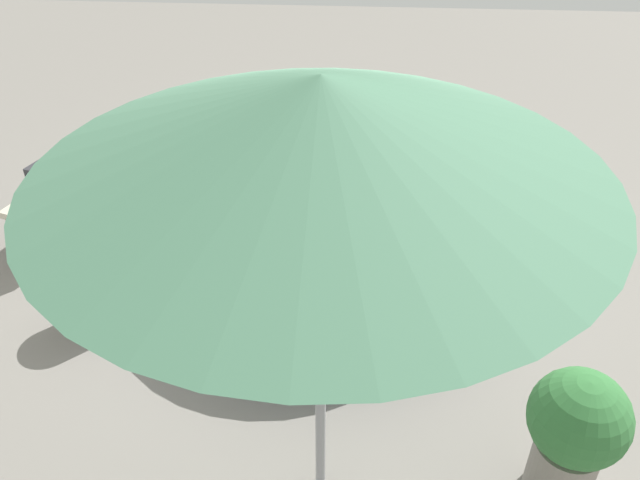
# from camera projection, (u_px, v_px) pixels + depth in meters

# --- Properties ---
(ground_plane) EXTENTS (16.00, 16.00, 0.00)m
(ground_plane) POSITION_uv_depth(u_px,v_px,m) (320.00, 273.00, 5.43)
(ground_plane) COLOR gray
(round_bed) EXTENTS (2.46, 2.46, 0.58)m
(round_bed) POSITION_uv_depth(u_px,v_px,m) (320.00, 245.00, 5.25)
(round_bed) COLOR #38478C
(round_bed) RESTS_ON ground_plane
(throw_pillow_0) EXTENTS (0.53, 0.36, 0.17)m
(throw_pillow_0) POSITION_uv_depth(u_px,v_px,m) (426.00, 215.00, 4.95)
(throw_pillow_0) COLOR beige
(throw_pillow_0) RESTS_ON round_bed
(throw_pillow_1) EXTENTS (0.43, 0.33, 0.21)m
(throw_pillow_1) POSITION_uv_depth(u_px,v_px,m) (399.00, 177.00, 5.38)
(throw_pillow_1) COLOR beige
(throw_pillow_1) RESTS_ON round_bed
(throw_pillow_2) EXTENTS (0.48, 0.36, 0.15)m
(throw_pillow_2) POSITION_uv_depth(u_px,v_px,m) (344.00, 161.00, 5.68)
(throw_pillow_2) COLOR silver
(throw_pillow_2) RESTS_ON round_bed
(patio_chair) EXTENTS (0.65, 0.64, 0.98)m
(patio_chair) POSITION_uv_depth(u_px,v_px,m) (51.00, 197.00, 5.36)
(patio_chair) COLOR #333338
(patio_chair) RESTS_ON ground_plane
(patio_umbrella) EXTENTS (2.11, 2.11, 2.60)m
(patio_umbrella) POSITION_uv_depth(u_px,v_px,m) (321.00, 133.00, 2.21)
(patio_umbrella) COLOR #262628
(patio_umbrella) RESTS_ON ground_plane
(planter) EXTENTS (0.54, 0.54, 0.92)m
(planter) POSITION_uv_depth(u_px,v_px,m) (574.00, 432.00, 3.45)
(planter) COLOR gray
(planter) RESTS_ON ground_plane
(side_table) EXTENTS (0.42, 0.42, 0.48)m
(side_table) POSITION_uv_depth(u_px,v_px,m) (96.00, 299.00, 4.79)
(side_table) COLOR #B7B7BC
(side_table) RESTS_ON ground_plane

